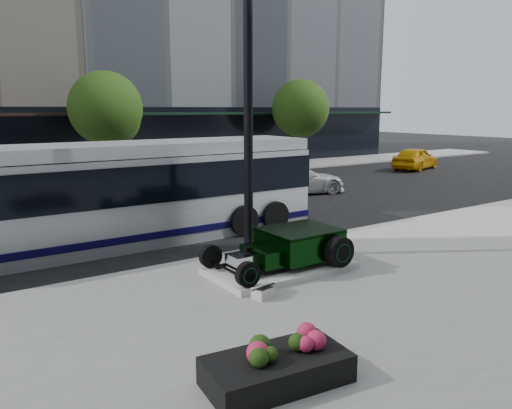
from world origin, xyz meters
TOP-DOWN VIEW (x-y plane):
  - ground at (0.00, 0.00)m, footprint 120.00×120.00m
  - sidewalk_far at (0.00, 14.00)m, footprint 70.00×4.00m
  - street_trees at (1.15, 13.07)m, footprint 29.80×3.80m
  - display_plinth at (-0.56, -4.11)m, footprint 3.40×1.80m
  - hot_rod at (-0.23, -4.11)m, footprint 3.22×2.00m
  - info_plaque at (-1.88, -5.25)m, footprint 0.45×0.37m
  - lamppost at (-0.49, -2.63)m, footprint 0.42×0.42m
  - flower_planter at (-3.56, -7.96)m, footprint 2.12×1.24m
  - transit_bus at (-2.58, 0.91)m, footprint 12.12×2.88m
  - white_sedan at (7.09, 4.80)m, footprint 4.94×2.87m
  - yellow_taxi at (19.46, 7.83)m, footprint 4.58×2.86m

SIDE VIEW (x-z plane):
  - ground at x=0.00m, z-range 0.00..0.00m
  - sidewalk_far at x=0.00m, z-range 0.00..0.12m
  - display_plinth at x=-0.56m, z-range 0.12..0.27m
  - info_plaque at x=-1.88m, z-range 0.09..0.40m
  - flower_planter at x=-3.56m, z-range 0.03..0.69m
  - white_sedan at x=7.09m, z-range 0.00..1.35m
  - hot_rod at x=-0.23m, z-range 0.29..1.10m
  - yellow_taxi at x=19.46m, z-range 0.00..1.45m
  - transit_bus at x=-2.58m, z-range 0.02..2.95m
  - lamppost at x=-0.49m, z-range -0.17..7.43m
  - street_trees at x=1.15m, z-range 0.92..6.62m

